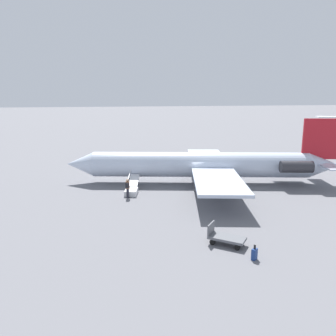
% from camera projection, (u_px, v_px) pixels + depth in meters
% --- Properties ---
extents(ground_plane, '(600.00, 600.00, 0.00)m').
position_uv_depth(ground_plane, '(200.00, 183.00, 34.55)').
color(ground_plane, slate).
extents(airplane_main, '(28.01, 21.62, 6.81)m').
position_uv_depth(airplane_main, '(209.00, 164.00, 34.10)').
color(airplane_main, silver).
rests_on(airplane_main, ground).
extents(boarding_stairs, '(2.15, 4.13, 1.70)m').
position_uv_depth(boarding_stairs, '(132.00, 189.00, 30.88)').
color(boarding_stairs, silver).
rests_on(boarding_stairs, ground).
extents(passenger, '(0.42, 0.57, 1.74)m').
position_uv_depth(passenger, '(128.00, 187.00, 29.38)').
color(passenger, '#23232D').
rests_on(passenger, ground).
extents(luggage_cart, '(2.36, 2.31, 1.22)m').
position_uv_depth(luggage_cart, '(225.00, 237.00, 20.09)').
color(luggage_cart, '#595B60').
rests_on(luggage_cart, ground).
extents(suitcase, '(0.42, 0.38, 0.88)m').
position_uv_depth(suitcase, '(254.00, 254.00, 18.21)').
color(suitcase, navy).
rests_on(suitcase, ground).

